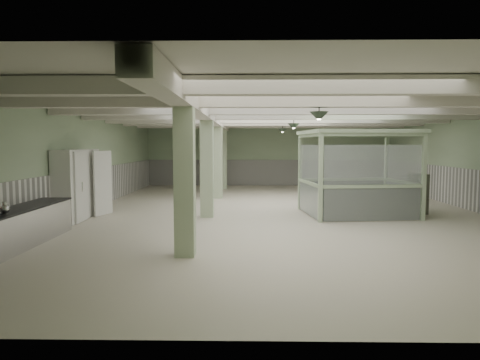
{
  "coord_description": "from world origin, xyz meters",
  "views": [
    {
      "loc": [
        -1.16,
        -15.05,
        2.4
      ],
      "look_at": [
        -1.39,
        -1.84,
        1.3
      ],
      "focal_mm": 32.0,
      "sensor_mm": 36.0,
      "label": 1
    }
  ],
  "objects_px": {
    "prep_counter": "(11,230)",
    "walkin_cooler": "(78,184)",
    "guard_booth": "(357,159)",
    "filing_cabinet": "(418,194)"
  },
  "relations": [
    {
      "from": "prep_counter",
      "to": "walkin_cooler",
      "type": "relative_size",
      "value": 1.93
    },
    {
      "from": "guard_booth",
      "to": "filing_cabinet",
      "type": "relative_size",
      "value": 2.78
    },
    {
      "from": "prep_counter",
      "to": "guard_booth",
      "type": "relative_size",
      "value": 1.24
    },
    {
      "from": "walkin_cooler",
      "to": "guard_booth",
      "type": "distance_m",
      "value": 9.29
    },
    {
      "from": "walkin_cooler",
      "to": "guard_booth",
      "type": "relative_size",
      "value": 0.64
    },
    {
      "from": "prep_counter",
      "to": "guard_booth",
      "type": "height_order",
      "value": "guard_booth"
    },
    {
      "from": "prep_counter",
      "to": "filing_cabinet",
      "type": "xyz_separation_m",
      "value": [
        11.3,
        5.38,
        0.23
      ]
    },
    {
      "from": "guard_booth",
      "to": "filing_cabinet",
      "type": "height_order",
      "value": "guard_booth"
    },
    {
      "from": "walkin_cooler",
      "to": "guard_booth",
      "type": "height_order",
      "value": "guard_booth"
    },
    {
      "from": "prep_counter",
      "to": "filing_cabinet",
      "type": "height_order",
      "value": "filing_cabinet"
    }
  ]
}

